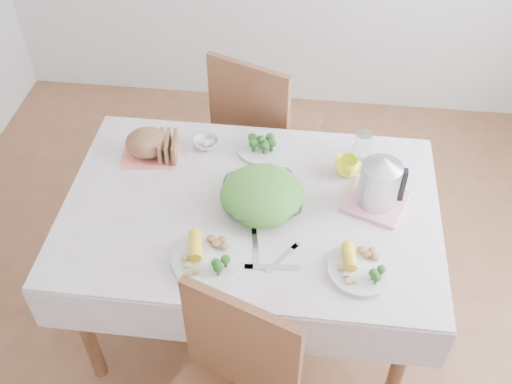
# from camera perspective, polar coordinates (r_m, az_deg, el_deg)

# --- Properties ---
(floor) EXTENTS (3.60, 3.60, 0.00)m
(floor) POSITION_cam_1_polar(r_m,az_deg,el_deg) (2.99, -0.43, -11.45)
(floor) COLOR brown
(floor) RESTS_ON ground
(dining_table) EXTENTS (1.40, 0.90, 0.75)m
(dining_table) POSITION_cam_1_polar(r_m,az_deg,el_deg) (2.69, -0.48, -7.01)
(dining_table) COLOR brown
(dining_table) RESTS_ON floor
(tablecloth) EXTENTS (1.50, 1.00, 0.01)m
(tablecloth) POSITION_cam_1_polar(r_m,az_deg,el_deg) (2.40, -0.53, -1.38)
(tablecloth) COLOR silver
(tablecloth) RESTS_ON dining_table
(chair_far) EXTENTS (0.59, 0.59, 1.00)m
(chair_far) POSITION_cam_1_polar(r_m,az_deg,el_deg) (3.21, 1.13, 5.75)
(chair_far) COLOR brown
(chair_far) RESTS_ON floor
(salad_bowl) EXTENTS (0.38, 0.38, 0.08)m
(salad_bowl) POSITION_cam_1_polar(r_m,az_deg,el_deg) (2.37, 0.58, -0.72)
(salad_bowl) COLOR white
(salad_bowl) RESTS_ON tablecloth
(dinner_plate_left) EXTENTS (0.31, 0.31, 0.02)m
(dinner_plate_left) POSITION_cam_1_polar(r_m,az_deg,el_deg) (2.21, -4.59, -6.43)
(dinner_plate_left) COLOR white
(dinner_plate_left) RESTS_ON tablecloth
(dinner_plate_right) EXTENTS (0.29, 0.29, 0.02)m
(dinner_plate_right) POSITION_cam_1_polar(r_m,az_deg,el_deg) (2.21, 9.99, -7.25)
(dinner_plate_right) COLOR white
(dinner_plate_right) RESTS_ON tablecloth
(broccoli_plate) EXTENTS (0.28, 0.28, 0.02)m
(broccoli_plate) POSITION_cam_1_polar(r_m,az_deg,el_deg) (2.64, 0.48, 4.16)
(broccoli_plate) COLOR beige
(broccoli_plate) RESTS_ON tablecloth
(napkin) EXTENTS (0.25, 0.25, 0.00)m
(napkin) POSITION_cam_1_polar(r_m,az_deg,el_deg) (2.67, -10.20, 3.72)
(napkin) COLOR #FF7761
(napkin) RESTS_ON tablecloth
(bread_loaf) EXTENTS (0.24, 0.23, 0.11)m
(bread_loaf) POSITION_cam_1_polar(r_m,az_deg,el_deg) (2.64, -10.35, 4.64)
(bread_loaf) COLOR brown
(bread_loaf) RESTS_ON napkin
(fruit_bowl) EXTENTS (0.15, 0.15, 0.03)m
(fruit_bowl) POSITION_cam_1_polar(r_m,az_deg,el_deg) (2.66, -4.79, 4.67)
(fruit_bowl) COLOR white
(fruit_bowl) RESTS_ON tablecloth
(yellow_mug) EXTENTS (0.12, 0.12, 0.08)m
(yellow_mug) POSITION_cam_1_polar(r_m,az_deg,el_deg) (2.53, 8.63, 2.41)
(yellow_mug) COLOR #FFFA28
(yellow_mug) RESTS_ON tablecloth
(glass_tumbler) EXTENTS (0.08, 0.08, 0.14)m
(glass_tumbler) POSITION_cam_1_polar(r_m,az_deg,el_deg) (2.60, 10.09, 4.28)
(glass_tumbler) COLOR white
(glass_tumbler) RESTS_ON tablecloth
(pink_tray) EXTENTS (0.29, 0.29, 0.02)m
(pink_tray) POSITION_cam_1_polar(r_m,az_deg,el_deg) (2.45, 11.33, -0.88)
(pink_tray) COLOR pink
(pink_tray) RESTS_ON tablecloth
(electric_kettle) EXTENTS (0.18, 0.18, 0.22)m
(electric_kettle) POSITION_cam_1_polar(r_m,az_deg,el_deg) (2.37, 11.71, 1.02)
(electric_kettle) COLOR #B2B5BA
(electric_kettle) RESTS_ON pink_tray
(fork_left) EXTENTS (0.05, 0.17, 0.00)m
(fork_left) POSITION_cam_1_polar(r_m,az_deg,el_deg) (2.25, -0.04, -5.13)
(fork_left) COLOR silver
(fork_left) RESTS_ON tablecloth
(fork_right) EXTENTS (0.12, 0.15, 0.00)m
(fork_right) POSITION_cam_1_polar(r_m,az_deg,el_deg) (2.22, 2.50, -6.30)
(fork_right) COLOR silver
(fork_right) RESTS_ON tablecloth
(knife) EXTENTS (0.20, 0.04, 0.00)m
(knife) POSITION_cam_1_polar(r_m,az_deg,el_deg) (2.19, 1.53, -7.17)
(knife) COLOR silver
(knife) RESTS_ON tablecloth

